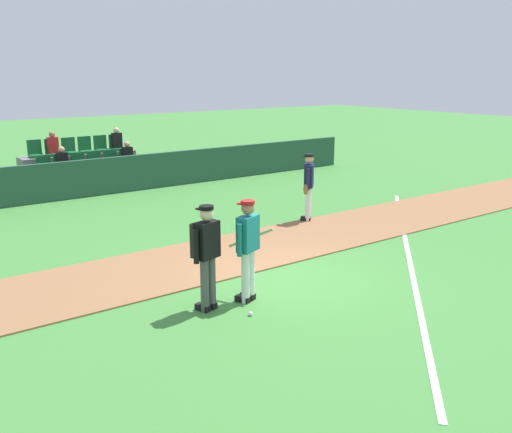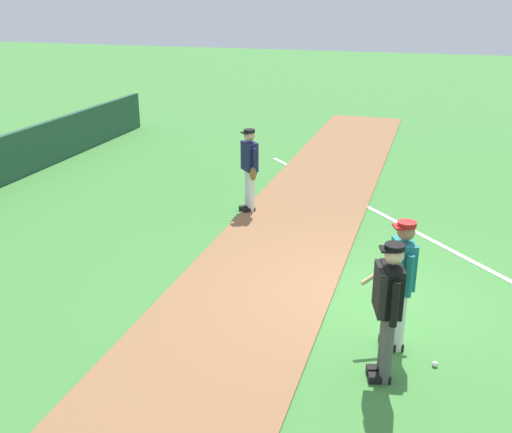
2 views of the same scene
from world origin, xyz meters
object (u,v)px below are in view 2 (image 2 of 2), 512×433
runner_navy_jersey (250,168)px  baseball (435,364)px  batter_teal_jersey (401,280)px  umpire_home_plate (388,305)px

runner_navy_jersey → baseball: runner_navy_jersey is taller
batter_teal_jersey → baseball: bearing=-121.5°
batter_teal_jersey → umpire_home_plate: 0.75m
batter_teal_jersey → umpire_home_plate: same height
umpire_home_plate → batter_teal_jersey: bearing=-7.2°
batter_teal_jersey → baseball: 1.11m
batter_teal_jersey → baseball: batter_teal_jersey is taller
batter_teal_jersey → runner_navy_jersey: size_ratio=1.00×
baseball → runner_navy_jersey: bearing=40.2°
batter_teal_jersey → umpire_home_plate: bearing=172.8°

